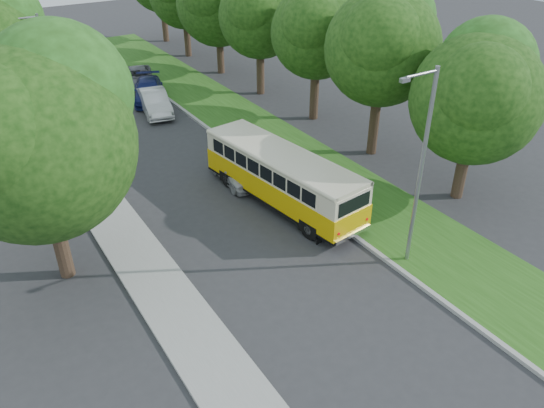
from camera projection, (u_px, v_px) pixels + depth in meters
ground at (284, 264)px, 21.33m from camera, size 120.00×120.00×0.00m
curb at (289, 188)px, 26.56m from camera, size 0.20×70.00×0.15m
grass_verge at (326, 176)px, 27.65m from camera, size 4.50×70.00×0.13m
sidewalk at (126, 239)px, 22.70m from camera, size 2.20×70.00×0.12m
treeline at (167, 21)px, 32.73m from camera, size 24.27×41.91×9.46m
lamppost_near at (420, 165)px, 19.20m from camera, size 1.71×0.16×8.00m
lamppost_far at (49, 79)px, 28.61m from camera, size 1.71×0.16×7.50m
warning_sign at (81, 145)px, 27.03m from camera, size 0.56×0.10×2.50m
vintage_bus at (282, 178)px, 24.71m from camera, size 3.50×9.35×2.71m
car_silver at (235, 169)px, 27.03m from camera, size 1.86×4.05×1.34m
car_white at (155, 102)px, 35.12m from camera, size 2.44×4.84×1.52m
car_blue at (149, 91)px, 37.25m from camera, size 3.65×5.29×1.42m
car_grey at (139, 77)px, 39.99m from camera, size 3.35×5.21×1.34m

